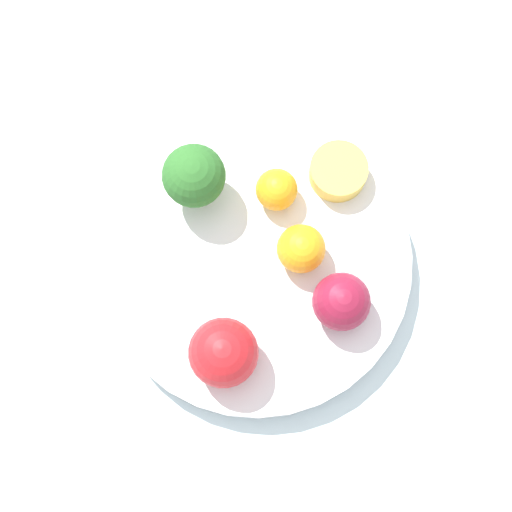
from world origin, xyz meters
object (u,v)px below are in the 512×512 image
Objects in this scene: orange_front at (277,190)px; apple_green at (223,353)px; bowl at (256,262)px; orange_back at (301,249)px; small_cup at (338,172)px; apple_red at (341,302)px; broccoli at (194,176)px.

apple_green is at bearing 49.26° from orange_front.
bowl is 0.05m from orange_back.
apple_red is at bearing 66.03° from small_cup.
bowl is 4.12× the size of broccoli.
small_cup is (-0.06, -0.05, -0.01)m from orange_back.
orange_back reaches higher than orange_front.
bowl is at bearing -130.76° from apple_green.
bowl is at bearing -17.59° from orange_back.
apple_green is 1.58× the size of orange_front.
broccoli is 0.12m from small_cup.
apple_green is 1.38× the size of orange_back.
orange_back is 0.08m from small_cup.
broccoli is at bearing -28.13° from orange_front.
orange_back is at bearing 41.36° from small_cup.
orange_front is at bearing -92.35° from orange_back.
small_cup is at bearing -138.64° from orange_back.
broccoli is at bearing -56.45° from orange_back.
bowl is 5.54× the size of apple_red.
apple_green is at bearing 35.07° from small_cup.
apple_red is at bearing 116.20° from broccoli.
apple_green reaches higher than apple_red.
broccoli is 1.80× the size of orange_front.
orange_back is (-0.09, -0.05, -0.01)m from apple_green.
bowl is at bearing 23.06° from small_cup.
orange_back is (-0.04, 0.01, 0.03)m from bowl.
orange_front is at bearing -130.70° from bowl.
broccoli is 1.30× the size of small_cup.
apple_red is 0.97× the size of small_cup.
broccoli reaches higher than bowl.
bowl is 0.10m from small_cup.
broccoli is 1.14× the size of apple_green.
broccoli reaches higher than orange_back.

